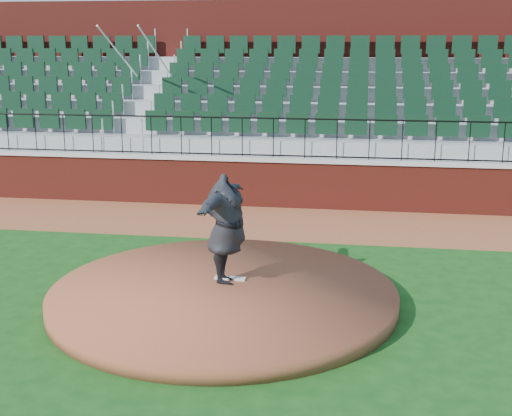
{
  "coord_description": "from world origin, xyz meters",
  "views": [
    {
      "loc": [
        1.85,
        -10.38,
        4.25
      ],
      "look_at": [
        0.0,
        1.5,
        1.3
      ],
      "focal_mm": 48.28,
      "sensor_mm": 36.0,
      "label": 1
    }
  ],
  "objects": [
    {
      "name": "field_wall",
      "position": [
        0.0,
        7.0,
        0.6
      ],
      "size": [
        34.0,
        0.35,
        1.2
      ],
      "primitive_type": "cube",
      "color": "maroon",
      "rests_on": "ground"
    },
    {
      "name": "pitcher",
      "position": [
        -0.33,
        0.44,
        1.19
      ],
      "size": [
        0.76,
        2.33,
        1.87
      ],
      "primitive_type": "imported",
      "rotation": [
        0.0,
        0.0,
        1.51
      ],
      "color": "black",
      "rests_on": "pitchers_mound"
    },
    {
      "name": "wall_railing",
      "position": [
        0.0,
        7.0,
        1.8
      ],
      "size": [
        34.0,
        0.05,
        1.0
      ],
      "primitive_type": null,
      "color": "black",
      "rests_on": "wall_cap"
    },
    {
      "name": "ground",
      "position": [
        0.0,
        0.0,
        0.0
      ],
      "size": [
        90.0,
        90.0,
        0.0
      ],
      "primitive_type": "plane",
      "color": "#124213",
      "rests_on": "ground"
    },
    {
      "name": "concourse_wall",
      "position": [
        0.0,
        12.52,
        2.75
      ],
      "size": [
        34.0,
        0.5,
        5.5
      ],
      "primitive_type": "cube",
      "color": "maroon",
      "rests_on": "ground"
    },
    {
      "name": "warning_track",
      "position": [
        0.0,
        5.4,
        0.01
      ],
      "size": [
        34.0,
        3.2,
        0.01
      ],
      "primitive_type": "cube",
      "color": "brown",
      "rests_on": "ground"
    },
    {
      "name": "seating_stands",
      "position": [
        0.0,
        9.72,
        2.3
      ],
      "size": [
        34.0,
        5.1,
        4.6
      ],
      "primitive_type": null,
      "color": "gray",
      "rests_on": "ground"
    },
    {
      "name": "pitchers_mound",
      "position": [
        -0.34,
        0.14,
        0.12
      ],
      "size": [
        5.74,
        5.74,
        0.25
      ],
      "primitive_type": "cylinder",
      "color": "brown",
      "rests_on": "ground"
    },
    {
      "name": "pitching_rubber",
      "position": [
        -0.31,
        0.59,
        0.27
      ],
      "size": [
        0.54,
        0.16,
        0.04
      ],
      "primitive_type": "cube",
      "rotation": [
        0.0,
        0.0,
        -0.05
      ],
      "color": "silver",
      "rests_on": "pitchers_mound"
    },
    {
      "name": "wall_cap",
      "position": [
        0.0,
        7.0,
        1.25
      ],
      "size": [
        34.0,
        0.45,
        0.1
      ],
      "primitive_type": "cube",
      "color": "#B7B7B7",
      "rests_on": "field_wall"
    }
  ]
}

